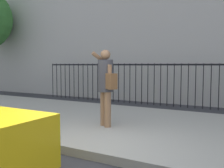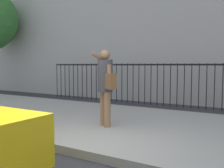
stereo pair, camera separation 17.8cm
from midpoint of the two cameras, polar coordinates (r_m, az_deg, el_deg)
name	(u,v)px [view 2 (the right image)]	position (r m, az deg, el deg)	size (l,w,h in m)	color
ground_plane	(79,159)	(4.35, -6.18, -16.39)	(60.00, 60.00, 0.00)	#333338
sidewalk	(137,126)	(6.15, 6.43, -9.47)	(28.00, 4.40, 0.15)	#9E9B93
iron_fence	(181,79)	(9.48, 15.77, 1.03)	(12.03, 0.04, 1.60)	black
pedestrian_on_phone	(106,82)	(5.65, -0.54, 0.44)	(0.72, 0.62, 1.73)	#936B4C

